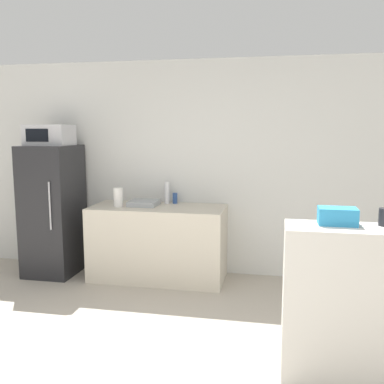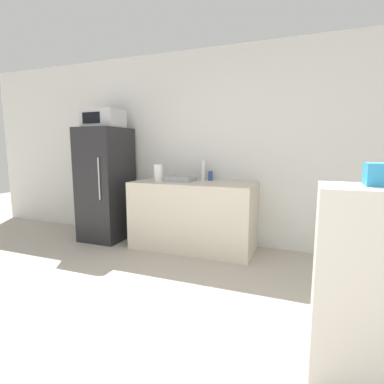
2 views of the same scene
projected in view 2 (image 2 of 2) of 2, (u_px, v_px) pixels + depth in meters
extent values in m
cube|color=silver|center=(218.00, 148.00, 4.04)|extent=(8.00, 0.06, 2.60)
cube|color=#232326|center=(106.00, 184.00, 4.28)|extent=(0.58, 0.67, 1.58)
cylinder|color=#B7B7BC|center=(99.00, 179.00, 3.89)|extent=(0.02, 0.02, 0.55)
cube|color=#BCBCC1|center=(103.00, 119.00, 4.15)|extent=(0.51, 0.37, 0.25)
cube|color=black|center=(91.00, 118.00, 3.99)|extent=(0.28, 0.01, 0.15)
cube|color=beige|center=(193.00, 215.00, 3.90)|extent=(1.58, 0.69, 0.87)
cube|color=#9EA3A8|center=(181.00, 179.00, 3.93)|extent=(0.33, 0.32, 0.06)
cylinder|color=silver|center=(203.00, 171.00, 4.00)|extent=(0.06, 0.06, 0.27)
cylinder|color=#2D4C8C|center=(210.00, 176.00, 4.00)|extent=(0.06, 0.06, 0.13)
cylinder|color=white|center=(158.00, 173.00, 3.90)|extent=(0.11, 0.11, 0.22)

